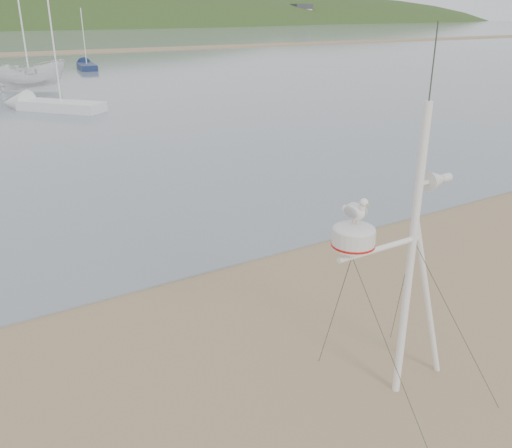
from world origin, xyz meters
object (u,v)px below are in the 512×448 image
sailboat_white_near (38,104)px  sailboat_blue_far (85,65)px  boat_white (26,52)px  mast_rig (404,320)px

sailboat_white_near → sailboat_blue_far: (8.51, 21.59, 0.00)m
boat_white → sailboat_white_near: bearing=172.0°
sailboat_white_near → sailboat_blue_far: bearing=68.5°
mast_rig → sailboat_white_near: (0.67, 27.08, -0.88)m
mast_rig → sailboat_blue_far: size_ratio=0.84×
boat_white → sailboat_blue_far: bearing=-28.6°
mast_rig → boat_white: size_ratio=1.00×
sailboat_blue_far → boat_white: bearing=-118.9°
sailboat_white_near → mast_rig: bearing=-91.4°
sailboat_white_near → sailboat_blue_far: 23.20m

